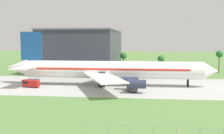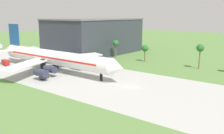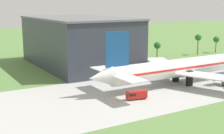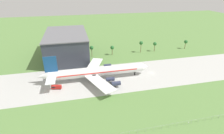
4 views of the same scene
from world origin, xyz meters
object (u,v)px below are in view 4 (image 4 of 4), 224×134
at_px(catering_van, 113,84).
at_px(terminal_building, 67,45).
at_px(jet_airliner, 96,72).
at_px(no_stopping_sign, 188,123).
at_px(baggage_tug, 56,87).

xyz_separation_m(catering_van, terminal_building, (-29.20, 62.64, 9.77)).
relative_size(jet_airliner, no_stopping_sign, 47.42).
bearing_deg(catering_van, jet_airliner, 128.82).
bearing_deg(no_stopping_sign, jet_airliner, 124.01).
bearing_deg(baggage_tug, terminal_building, 82.44).
distance_m(baggage_tug, terminal_building, 59.68).
distance_m(baggage_tug, no_stopping_sign, 80.71).
relative_size(baggage_tug, terminal_building, 0.11).
relative_size(baggage_tug, catering_van, 1.26).
relative_size(jet_airliner, catering_van, 15.07).
xyz_separation_m(jet_airliner, no_stopping_sign, (37.25, -55.20, -4.98)).
xyz_separation_m(baggage_tug, catering_van, (36.94, -4.29, 0.09)).
distance_m(catering_van, no_stopping_sign, 51.87).
height_order(jet_airliner, terminal_building, terminal_building).
distance_m(jet_airliner, no_stopping_sign, 66.78).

